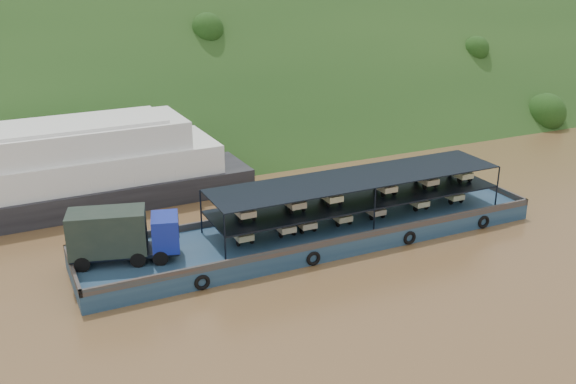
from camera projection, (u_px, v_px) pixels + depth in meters
name	position (u px, v px, depth m)	size (l,w,h in m)	color
ground	(329.00, 240.00, 48.19)	(160.00, 160.00, 0.00)	brown
hillside	(188.00, 129.00, 78.69)	(140.00, 28.00, 28.00)	#163613
cargo_barge	(298.00, 230.00, 47.13)	(35.10, 7.18, 4.78)	#152E49
passenger_ferry	(38.00, 174.00, 53.07)	(35.59, 9.75, 7.16)	black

